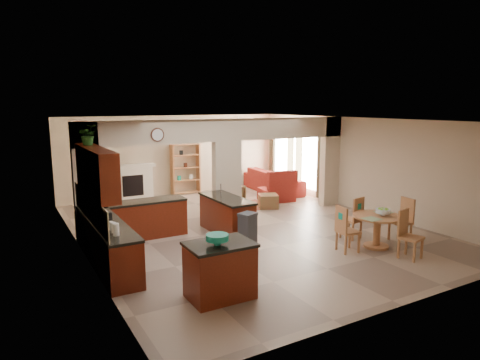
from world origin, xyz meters
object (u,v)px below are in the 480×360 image
sofa (273,181)px  dining_table (377,226)px  armchair (229,196)px  kitchen_island (220,270)px

sofa → dining_table: bearing=171.0°
sofa → armchair: size_ratio=3.59×
dining_table → sofa: sofa is taller
armchair → kitchen_island: bearing=45.5°
dining_table → armchair: dining_table is taller
kitchen_island → sofa: size_ratio=0.40×
kitchen_island → sofa: bearing=50.7°
kitchen_island → sofa: kitchen_island is taller
dining_table → sofa: (1.49, 6.36, -0.09)m
sofa → armchair: sofa is taller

